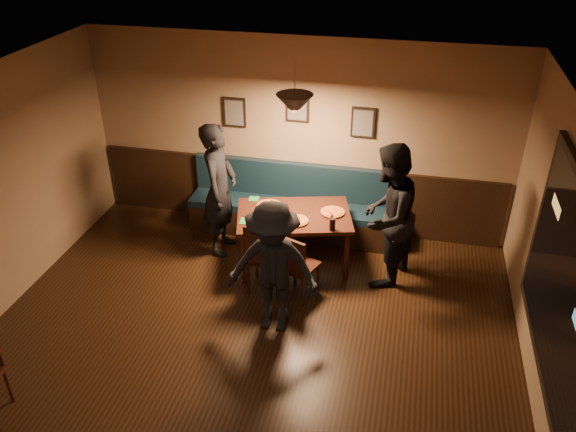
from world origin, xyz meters
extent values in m
plane|color=black|center=(0.00, 0.00, 0.00)|extent=(7.00, 7.00, 0.00)
plane|color=silver|center=(0.00, 0.00, 2.80)|extent=(7.00, 7.00, 0.00)
plane|color=#8C704F|center=(0.00, 3.50, 1.40)|extent=(6.00, 0.00, 6.00)
cube|color=black|center=(0.00, 3.47, 0.50)|extent=(5.88, 0.06, 1.00)
cube|color=black|center=(2.96, 0.50, 1.50)|extent=(0.06, 2.56, 1.86)
plane|color=black|center=(2.93, 0.50, 1.50)|extent=(0.00, 2.40, 2.40)
cube|color=black|center=(-0.90, 3.47, 1.70)|extent=(0.32, 0.04, 0.42)
cube|color=black|center=(0.00, 3.47, 1.85)|extent=(0.32, 0.04, 0.42)
cube|color=black|center=(0.90, 3.47, 1.70)|extent=(0.32, 0.04, 0.42)
cone|color=black|center=(0.19, 2.42, 2.25)|extent=(0.44, 0.44, 0.25)
cube|color=#311D0D|center=(0.19, 2.42, 0.39)|extent=(1.65, 1.28, 0.78)
imported|color=black|center=(-0.87, 2.58, 0.93)|extent=(0.45, 0.69, 1.87)
imported|color=black|center=(1.37, 2.36, 0.94)|extent=(0.98, 1.10, 1.88)
imported|color=black|center=(0.23, 1.15, 0.81)|extent=(1.05, 0.61, 1.63)
cylinder|color=orange|center=(-0.18, 2.54, 0.80)|extent=(0.39, 0.39, 0.04)
cylinder|color=orange|center=(0.25, 2.24, 0.80)|extent=(0.34, 0.34, 0.04)
cylinder|color=orange|center=(0.67, 2.56, 0.80)|extent=(0.37, 0.37, 0.04)
cylinder|color=black|center=(0.73, 2.15, 0.86)|extent=(0.09, 0.09, 0.16)
cylinder|color=maroon|center=(0.69, 2.33, 0.84)|extent=(0.03, 0.03, 0.13)
cube|color=#1F7536|center=(-0.43, 2.71, 0.78)|extent=(0.15, 0.15, 0.01)
cube|color=#1D6E2B|center=(-0.36, 2.12, 0.78)|extent=(0.18, 0.18, 0.01)
cube|color=silver|center=(0.11, 2.03, 0.78)|extent=(0.17, 0.04, 0.00)
camera|label=1|loc=(1.53, -3.86, 4.49)|focal=35.86mm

